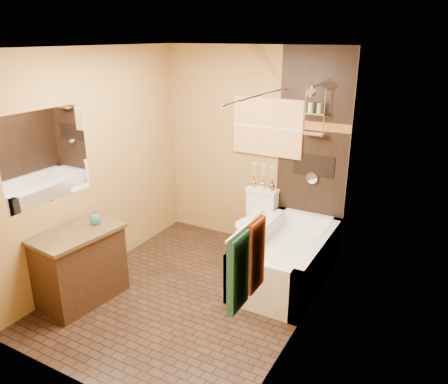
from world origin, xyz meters
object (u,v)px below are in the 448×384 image
Objects in this scene: sunset_painting at (267,127)px; toilet at (256,222)px; vanity at (80,266)px; bathtub at (287,262)px.

toilet is at bearing -90.00° from sunset_painting.
toilet is 2.16m from vanity.
vanity is at bearing -141.36° from bathtub.
sunset_painting is at bearing 91.22° from toilet.
toilet is 0.85× the size of vanity.
toilet reaches higher than bathtub.
sunset_painting is 1.63m from bathtub.
bathtub is 2.21m from vanity.
sunset_painting is 0.60× the size of bathtub.
sunset_painting is 1.15× the size of toilet.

